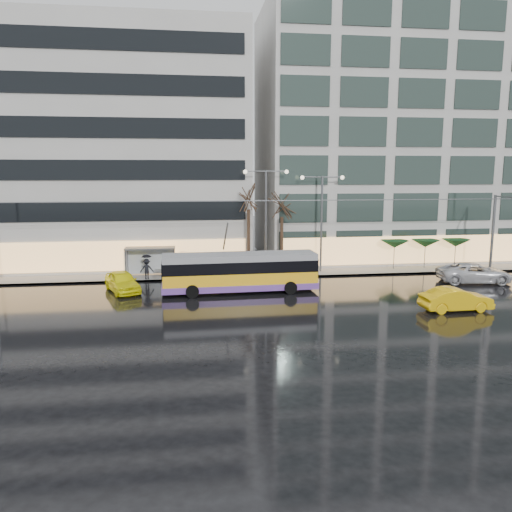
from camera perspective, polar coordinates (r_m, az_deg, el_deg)
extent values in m
plane|color=black|center=(33.73, 0.56, -5.87)|extent=(140.00, 140.00, 0.00)
cube|color=gray|center=(47.50, 0.52, -1.23)|extent=(80.00, 10.00, 0.15)
cube|color=slate|center=(42.70, 1.47, -2.46)|extent=(80.00, 0.10, 0.15)
cube|color=#A4A29D|center=(52.46, -20.57, 11.35)|extent=(34.00, 14.00, 22.00)
cube|color=#A4A29D|center=(56.50, 17.55, 12.87)|extent=(32.00, 14.00, 25.00)
cube|color=yellow|center=(37.63, -1.84, -2.67)|extent=(11.53, 2.72, 1.43)
cube|color=#6C3E9C|center=(37.73, -1.83, -3.38)|extent=(11.57, 2.76, 0.48)
cube|color=black|center=(37.42, -1.85, -1.10)|extent=(11.55, 2.74, 0.86)
cube|color=gray|center=(37.30, -1.85, -0.09)|extent=(11.53, 2.72, 0.48)
cube|color=black|center=(38.61, 6.66, -1.04)|extent=(0.12, 2.20, 1.24)
cube|color=black|center=(37.15, -10.69, -1.57)|extent=(0.12, 2.20, 1.24)
cylinder|color=black|center=(39.51, 3.17, -2.87)|extent=(0.96, 0.36, 0.96)
cylinder|color=black|center=(37.24, 3.97, -3.65)|extent=(0.96, 0.36, 0.96)
cylinder|color=black|center=(38.62, -7.43, -3.23)|extent=(0.96, 0.36, 0.96)
cylinder|color=black|center=(36.29, -7.29, -4.06)|extent=(0.96, 0.36, 0.96)
cylinder|color=#595B60|center=(37.87, -3.48, 2.17)|extent=(0.16, 3.56, 2.51)
cylinder|color=#595B60|center=(38.35, -3.55, 2.26)|extent=(0.16, 3.56, 2.51)
cylinder|color=#595B60|center=(48.95, 25.41, 2.22)|extent=(0.24, 0.24, 7.00)
cylinder|color=#595B60|center=(38.41, 0.82, 6.32)|extent=(42.00, 0.04, 0.04)
cylinder|color=#595B60|center=(38.90, 0.71, 6.36)|extent=(42.00, 0.04, 0.04)
cube|color=#595B60|center=(43.28, -12.01, 0.89)|extent=(4.20, 1.60, 0.12)
cube|color=silver|center=(44.17, -11.89, -0.58)|extent=(4.00, 0.05, 2.20)
cube|color=white|center=(43.69, -14.64, -0.80)|extent=(0.10, 1.40, 2.20)
cylinder|color=#595B60|center=(43.00, -14.68, -0.96)|extent=(0.10, 0.10, 2.40)
cylinder|color=#595B60|center=(44.37, -14.47, -0.63)|extent=(0.10, 0.10, 2.40)
cylinder|color=#595B60|center=(42.69, -9.35, -0.85)|extent=(0.10, 0.10, 2.40)
cylinder|color=#595B60|center=(44.06, -9.30, -0.52)|extent=(0.10, 0.10, 2.40)
cylinder|color=#595B60|center=(43.71, 1.13, 3.89)|extent=(0.18, 0.18, 9.00)
cylinder|color=#595B60|center=(43.36, -0.04, 9.67)|extent=(1.80, 0.10, 0.10)
cylinder|color=#595B60|center=(43.64, 2.34, 9.66)|extent=(1.80, 0.10, 0.10)
sphere|color=#FFF2CC|center=(43.25, -1.24, 9.60)|extent=(0.36, 0.36, 0.36)
sphere|color=#FFF2CC|center=(43.80, 3.51, 9.59)|extent=(0.36, 0.36, 0.36)
cylinder|color=#595B60|center=(44.77, 7.48, 3.62)|extent=(0.18, 0.18, 8.50)
cylinder|color=#595B60|center=(44.31, 6.46, 8.96)|extent=(1.80, 0.10, 0.10)
cylinder|color=#595B60|center=(44.78, 8.72, 8.92)|extent=(1.80, 0.10, 0.10)
sphere|color=#FFF2CC|center=(44.10, 5.31, 8.91)|extent=(0.36, 0.36, 0.36)
sphere|color=#FFF2CC|center=(45.04, 9.83, 8.83)|extent=(0.36, 0.36, 0.36)
cylinder|color=black|center=(43.90, -0.85, 1.68)|extent=(0.28, 0.28, 5.60)
cylinder|color=black|center=(44.60, 2.95, 1.34)|extent=(0.28, 0.28, 4.90)
cylinder|color=#595B60|center=(47.67, 15.49, -0.10)|extent=(0.06, 0.06, 2.20)
cone|color=#113F19|center=(47.49, 15.55, 1.32)|extent=(2.50, 2.50, 0.70)
cylinder|color=#595B60|center=(48.93, 18.72, -0.02)|extent=(0.06, 0.06, 2.20)
cone|color=#113F19|center=(48.75, 18.79, 1.37)|extent=(2.50, 2.50, 0.70)
cylinder|color=#595B60|center=(50.33, 21.78, 0.05)|extent=(0.06, 0.06, 2.20)
cone|color=#113F19|center=(50.16, 21.87, 1.41)|extent=(2.50, 2.50, 0.70)
imported|color=#FFF80D|center=(39.08, -15.03, -2.85)|extent=(3.50, 5.04, 1.59)
imported|color=yellow|center=(35.23, 21.88, -4.62)|extent=(4.68, 1.74, 1.53)
imported|color=silver|center=(44.70, 23.72, -1.77)|extent=(6.22, 3.55, 1.63)
imported|color=black|center=(43.21, -8.27, -1.15)|extent=(0.71, 0.56, 1.73)
imported|color=#F5519F|center=(43.05, -8.30, 0.01)|extent=(1.18, 1.19, 0.88)
imported|color=black|center=(43.16, -7.77, -1.22)|extent=(0.83, 0.67, 1.62)
imported|color=black|center=(42.49, -12.37, -1.46)|extent=(1.11, 0.64, 1.72)
imported|color=black|center=(42.33, -12.41, -0.28)|extent=(0.82, 0.82, 0.72)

